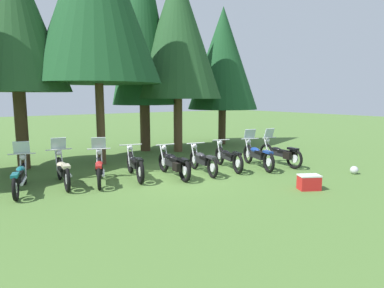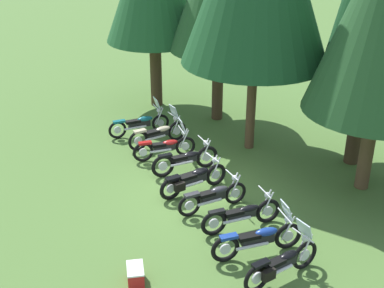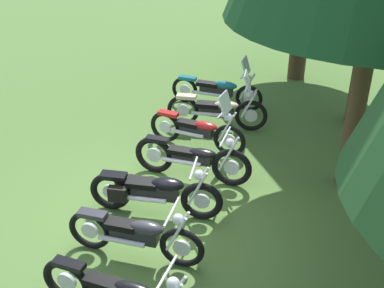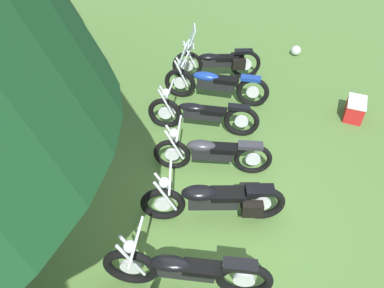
% 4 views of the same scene
% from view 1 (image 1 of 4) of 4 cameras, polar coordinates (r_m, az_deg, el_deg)
% --- Properties ---
extents(ground_plane, '(80.00, 80.00, 0.00)m').
position_cam_1_polar(ground_plane, '(11.24, -3.52, -5.45)').
color(ground_plane, '#4C7033').
extents(motorcycle_0, '(0.89, 2.28, 1.35)m').
position_cam_1_polar(motorcycle_0, '(10.43, -27.39, -4.85)').
color(motorcycle_0, black).
rests_on(motorcycle_0, ground_plane).
extents(motorcycle_1, '(0.77, 2.29, 1.38)m').
position_cam_1_polar(motorcycle_1, '(10.65, -21.30, -4.15)').
color(motorcycle_1, black).
rests_on(motorcycle_1, ground_plane).
extents(motorcycle_2, '(0.97, 2.07, 1.36)m').
position_cam_1_polar(motorcycle_2, '(10.55, -15.60, -4.11)').
color(motorcycle_2, black).
rests_on(motorcycle_2, ground_plane).
extents(motorcycle_3, '(0.84, 2.26, 1.04)m').
position_cam_1_polar(motorcycle_3, '(10.95, -9.77, -3.50)').
color(motorcycle_3, black).
rests_on(motorcycle_3, ground_plane).
extents(motorcycle_4, '(0.75, 2.31, 1.01)m').
position_cam_1_polar(motorcycle_4, '(10.97, -3.10, -3.33)').
color(motorcycle_4, black).
rests_on(motorcycle_4, ground_plane).
extents(motorcycle_5, '(0.73, 2.14, 1.00)m').
position_cam_1_polar(motorcycle_5, '(11.49, 1.84, -2.87)').
color(motorcycle_5, black).
rests_on(motorcycle_5, ground_plane).
extents(motorcycle_6, '(0.91, 2.26, 1.02)m').
position_cam_1_polar(motorcycle_6, '(12.23, 6.21, -2.27)').
color(motorcycle_6, black).
rests_on(motorcycle_6, ground_plane).
extents(motorcycle_7, '(1.05, 2.33, 1.38)m').
position_cam_1_polar(motorcycle_7, '(12.64, 11.16, -1.84)').
color(motorcycle_7, black).
rests_on(motorcycle_7, ground_plane).
extents(motorcycle_8, '(0.70, 2.22, 1.39)m').
position_cam_1_polar(motorcycle_8, '(13.21, 14.92, -1.56)').
color(motorcycle_8, black).
rests_on(motorcycle_8, ground_plane).
extents(pine_tree_1, '(3.65, 3.65, 7.95)m').
position_cam_1_polar(pine_tree_1, '(13.74, -28.30, 18.58)').
color(pine_tree_1, '#42301E').
rests_on(pine_tree_1, ground_plane).
extents(pine_tree_3, '(3.02, 3.02, 10.24)m').
position_cam_1_polar(pine_tree_3, '(16.67, -8.41, 20.45)').
color(pine_tree_3, '#42301E').
rests_on(pine_tree_3, ground_plane).
extents(pine_tree_4, '(4.13, 4.13, 8.53)m').
position_cam_1_polar(pine_tree_4, '(16.18, -2.51, 18.41)').
color(pine_tree_4, brown).
rests_on(pine_tree_4, ground_plane).
extents(pine_tree_5, '(3.80, 3.80, 7.39)m').
position_cam_1_polar(pine_tree_5, '(18.64, 5.32, 14.33)').
color(pine_tree_5, '#42301E').
rests_on(pine_tree_5, ground_plane).
extents(picnic_cooler, '(0.70, 0.62, 0.43)m').
position_cam_1_polar(picnic_cooler, '(10.10, 19.43, -6.20)').
color(picnic_cooler, red).
rests_on(picnic_cooler, ground_plane).
extents(dropped_helmet, '(0.27, 0.27, 0.27)m').
position_cam_1_polar(dropped_helmet, '(12.72, 26.06, -4.03)').
color(dropped_helmet, silver).
rests_on(dropped_helmet, ground_plane).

